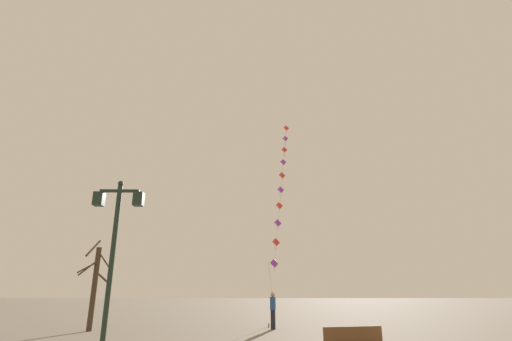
# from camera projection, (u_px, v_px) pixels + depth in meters

# --- Properties ---
(ground_plane) EXTENTS (160.00, 160.00, 0.00)m
(ground_plane) POSITION_uv_depth(u_px,v_px,m) (222.00, 325.00, 20.03)
(ground_plane) COLOR #756B5B
(twin_lantern_lamp_post) EXTENTS (1.44, 0.28, 4.89)m
(twin_lantern_lamp_post) POSITION_uv_depth(u_px,v_px,m) (115.00, 231.00, 10.74)
(twin_lantern_lamp_post) COLOR #1E2D23
(twin_lantern_lamp_post) RESTS_ON ground_plane
(kite_train) EXTENTS (2.43, 9.33, 15.44)m
(kite_train) POSITION_uv_depth(u_px,v_px,m) (281.00, 191.00, 26.42)
(kite_train) COLOR brown
(kite_train) RESTS_ON ground_plane
(kite_flyer) EXTENTS (0.30, 0.62, 1.71)m
(kite_flyer) POSITION_uv_depth(u_px,v_px,m) (273.00, 309.00, 18.16)
(kite_flyer) COLOR #1E1E2D
(kite_flyer) RESTS_ON ground_plane
(bare_tree) EXTENTS (1.20, 2.38, 4.12)m
(bare_tree) POSITION_uv_depth(u_px,v_px,m) (94.00, 284.00, 17.66)
(bare_tree) COLOR #423323
(bare_tree) RESTS_ON ground_plane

